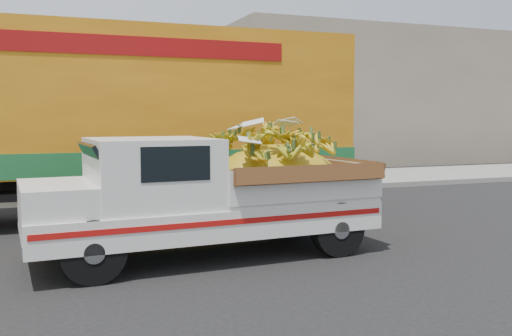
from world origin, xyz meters
name	(u,v)px	position (x,y,z in m)	size (l,w,h in m)	color
ground	(105,279)	(0.00, 0.00, 0.00)	(100.00, 100.00, 0.00)	black
curb	(71,200)	(0.00, 6.94, 0.07)	(60.00, 0.25, 0.15)	gray
sidewalk	(67,190)	(0.00, 9.04, 0.07)	(60.00, 4.00, 0.14)	gray
building_right	(370,98)	(14.00, 15.94, 3.00)	(14.00, 6.00, 6.00)	gray
pickup_truck	(229,192)	(1.92, 0.73, 0.95)	(5.12, 2.10, 1.76)	black
semi_trailer	(59,114)	(-0.31, 4.49, 2.12)	(12.00, 2.58, 3.80)	black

